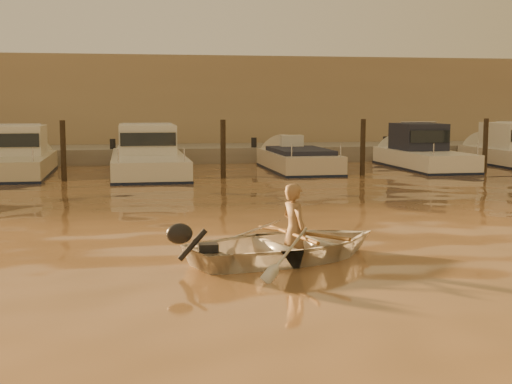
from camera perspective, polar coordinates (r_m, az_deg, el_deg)
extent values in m
plane|color=#91603A|center=(11.21, 8.13, -6.16)|extent=(160.00, 160.00, 0.00)
imported|color=silver|center=(11.78, 2.66, -4.26)|extent=(4.07, 3.46, 0.72)
imported|color=#8E6A47|center=(11.79, 3.08, -3.07)|extent=(0.54, 0.66, 1.55)
cylinder|color=brown|center=(11.88, 3.68, -3.28)|extent=(1.14, 1.83, 0.13)
cylinder|color=brown|center=(11.78, 2.87, -3.37)|extent=(0.39, 2.08, 0.13)
cylinder|color=#2D2319|center=(24.28, -15.16, 2.96)|extent=(0.18, 0.18, 2.20)
cylinder|color=#2D2319|center=(24.42, -2.65, 3.23)|extent=(0.18, 0.18, 2.20)
cylinder|color=#2D2319|center=(25.58, 8.53, 3.33)|extent=(0.18, 0.18, 2.20)
cylinder|color=#2D2319|center=(27.47, 17.86, 3.33)|extent=(0.18, 0.18, 2.20)
sphere|color=silver|center=(23.68, -6.94, 1.12)|extent=(0.30, 0.30, 0.30)
sphere|color=#CA6E17|center=(25.09, 6.93, 1.46)|extent=(0.30, 0.30, 0.30)
sphere|color=silver|center=(26.13, 14.27, 1.51)|extent=(0.30, 0.30, 0.30)
cube|color=gray|center=(32.12, -4.16, 2.82)|extent=(52.00, 4.00, 1.00)
cube|color=#9E8466|center=(37.50, -5.13, 6.87)|extent=(46.00, 7.00, 4.80)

